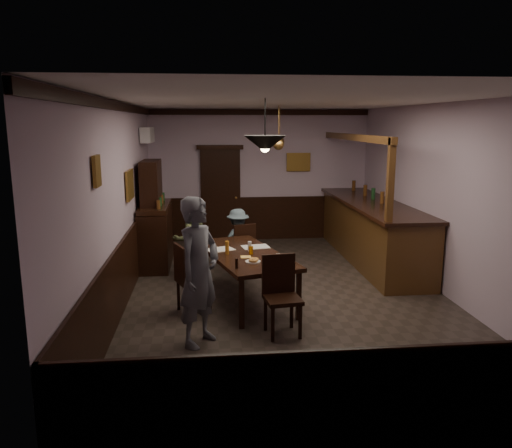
{
  "coord_description": "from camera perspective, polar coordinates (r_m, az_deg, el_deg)",
  "views": [
    {
      "loc": [
        -1.23,
        -7.41,
        2.68
      ],
      "look_at": [
        -0.47,
        0.12,
        1.15
      ],
      "focal_mm": 35.0,
      "sensor_mm": 36.0,
      "label": 1
    }
  ],
  "objects": [
    {
      "name": "napkin",
      "position": [
        7.35,
        -1.18,
        -3.78
      ],
      "size": [
        0.19,
        0.19,
        0.0
      ],
      "primitive_type": "cube",
      "rotation": [
        0.0,
        0.0,
        0.28
      ],
      "color": "#DEA951",
      "rests_on": "dining_table"
    },
    {
      "name": "pastry_plate",
      "position": [
        7.09,
        -0.35,
        -4.31
      ],
      "size": [
        0.22,
        0.22,
        0.01
      ],
      "primitive_type": "cylinder",
      "color": "white",
      "rests_on": "dining_table"
    },
    {
      "name": "pendant_brass_far",
      "position": [
        10.43,
        2.71,
        9.33
      ],
      "size": [
        0.2,
        0.2,
        0.81
      ],
      "color": "#BF8C3F",
      "rests_on": "ground"
    },
    {
      "name": "pastry_ring_b",
      "position": [
        7.1,
        -0.21,
        -4.06
      ],
      "size": [
        0.13,
        0.13,
        0.04
      ],
      "primitive_type": "torus",
      "color": "#C68C47",
      "rests_on": "pastry_plate"
    },
    {
      "name": "newspaper_left",
      "position": [
        7.78,
        -4.14,
        -2.92
      ],
      "size": [
        0.51,
        0.44,
        0.01
      ],
      "primitive_type": "cube",
      "rotation": [
        0.0,
        0.0,
        0.42
      ],
      "color": "silver",
      "rests_on": "dining_table"
    },
    {
      "name": "picture_left_large",
      "position": [
        8.36,
        -14.23,
        4.36
      ],
      "size": [
        0.04,
        0.62,
        0.48
      ],
      "color": "olive",
      "rests_on": "ground"
    },
    {
      "name": "door_back",
      "position": [
        11.48,
        -4.07,
        3.26
      ],
      "size": [
        0.9,
        0.06,
        2.1
      ],
      "primitive_type": "cube",
      "color": "black",
      "rests_on": "ground"
    },
    {
      "name": "pendant_iron",
      "position": [
        6.61,
        1.03,
        9.13
      ],
      "size": [
        0.56,
        0.56,
        0.69
      ],
      "color": "black",
      "rests_on": "ground"
    },
    {
      "name": "picture_back",
      "position": [
        11.6,
        4.87,
        7.06
      ],
      "size": [
        0.55,
        0.04,
        0.42
      ],
      "color": "olive",
      "rests_on": "ground"
    },
    {
      "name": "beer_glass",
      "position": [
        7.5,
        -3.32,
        -2.71
      ],
      "size": [
        0.06,
        0.06,
        0.2
      ],
      "primitive_type": "cylinder",
      "color": "#BF721E",
      "rests_on": "dining_table"
    },
    {
      "name": "chair_far_left",
      "position": [
        8.71,
        -7.04,
        -3.2
      ],
      "size": [
        0.49,
        0.49,
        0.9
      ],
      "rotation": [
        0.0,
        0.0,
        3.47
      ],
      "color": "black",
      "rests_on": "ground"
    },
    {
      "name": "coffee_cup",
      "position": [
        7.2,
        2.58,
        -3.71
      ],
      "size": [
        0.1,
        0.1,
        0.07
      ],
      "primitive_type": "imported",
      "rotation": [
        0.0,
        0.0,
        0.28
      ],
      "color": "white",
      "rests_on": "saucer"
    },
    {
      "name": "ac_unit",
      "position": [
        10.37,
        -12.31,
        9.92
      ],
      "size": [
        0.2,
        0.85,
        0.3
      ],
      "color": "white",
      "rests_on": "ground"
    },
    {
      "name": "person_seated_left",
      "position": [
        8.93,
        -7.54,
        -1.76
      ],
      "size": [
        0.77,
        0.69,
        1.31
      ],
      "primitive_type": "imported",
      "rotation": [
        0.0,
        0.0,
        3.51
      ],
      "color": "#474F2F",
      "rests_on": "ground"
    },
    {
      "name": "newspaper_right",
      "position": [
        7.93,
        -0.06,
        -2.62
      ],
      "size": [
        0.47,
        0.37,
        0.01
      ],
      "primitive_type": "cube",
      "rotation": [
        0.0,
        0.0,
        0.17
      ],
      "color": "silver",
      "rests_on": "dining_table"
    },
    {
      "name": "person_seated_right",
      "position": [
        9.2,
        -2.09,
        -1.79
      ],
      "size": [
        0.85,
        0.68,
        1.15
      ],
      "primitive_type": "imported",
      "rotation": [
        0.0,
        0.0,
        3.54
      ],
      "color": "slate",
      "rests_on": "ground"
    },
    {
      "name": "water_glass",
      "position": [
        7.67,
        -0.73,
        -2.56
      ],
      "size": [
        0.06,
        0.06,
        0.15
      ],
      "primitive_type": "cylinder",
      "color": "silver",
      "rests_on": "dining_table"
    },
    {
      "name": "picture_left_small",
      "position": [
        5.96,
        -17.74,
        5.79
      ],
      "size": [
        0.04,
        0.28,
        0.36
      ],
      "color": "olive",
      "rests_on": "ground"
    },
    {
      "name": "bar_counter",
      "position": [
        10.15,
        12.88,
        -0.53
      ],
      "size": [
        1.03,
        4.42,
        2.48
      ],
      "color": "#432911",
      "rests_on": "ground"
    },
    {
      "name": "chair_far_right",
      "position": [
        8.96,
        -1.5,
        -2.57
      ],
      "size": [
        0.5,
        0.5,
        0.93
      ],
      "rotation": [
        0.0,
        0.0,
        3.41
      ],
      "color": "black",
      "rests_on": "ground"
    },
    {
      "name": "room",
      "position": [
        7.6,
        3.62,
        2.48
      ],
      "size": [
        5.01,
        8.01,
        3.01
      ],
      "color": "#2D2621",
      "rests_on": "ground"
    },
    {
      "name": "sideboard",
      "position": [
        9.66,
        -11.48,
        0.01
      ],
      "size": [
        0.54,
        1.52,
        2.0
      ],
      "color": "black",
      "rests_on": "ground"
    },
    {
      "name": "saucer",
      "position": [
        7.24,
        2.37,
        -3.99
      ],
      "size": [
        0.15,
        0.15,
        0.01
      ],
      "primitive_type": "cylinder",
      "color": "white",
      "rests_on": "dining_table"
    },
    {
      "name": "pepper_mill",
      "position": [
        6.77,
        -2.23,
        -4.53
      ],
      "size": [
        0.04,
        0.04,
        0.14
      ],
      "primitive_type": "cylinder",
      "color": "black",
      "rests_on": "dining_table"
    },
    {
      "name": "dining_table",
      "position": [
        7.61,
        -1.35,
        -3.76
      ],
      "size": [
        1.57,
        2.39,
        0.75
      ],
      "rotation": [
        0.0,
        0.0,
        0.28
      ],
      "color": "black",
      "rests_on": "ground"
    },
    {
      "name": "soda_can",
      "position": [
        7.49,
        -0.58,
        -3.02
      ],
      "size": [
        0.07,
        0.07,
        0.12
      ],
      "primitive_type": "cylinder",
      "color": "orange",
      "rests_on": "dining_table"
    },
    {
      "name": "chair_near",
      "position": [
        6.49,
        2.86,
        -7.65
      ],
      "size": [
        0.5,
        0.5,
        1.02
      ],
      "rotation": [
        0.0,
        0.0,
        0.14
      ],
      "color": "black",
      "rests_on": "ground"
    },
    {
      "name": "pastry_ring_a",
      "position": [
        7.04,
        -0.33,
        -4.18
      ],
      "size": [
        0.13,
        0.13,
        0.04
      ],
      "primitive_type": "torus",
      "color": "#C68C47",
      "rests_on": "pastry_plate"
    },
    {
      "name": "person_standing",
      "position": [
        6.09,
        -6.54,
        -5.45
      ],
      "size": [
        0.75,
        0.8,
        1.84
      ],
      "primitive_type": "imported",
      "rotation": [
        0.0,
        0.0,
        0.95
      ],
      "color": "slate",
      "rests_on": "ground"
    },
    {
      "name": "chair_side",
      "position": [
        7.2,
        -7.77,
        -5.88
      ],
      "size": [
        0.56,
        0.56,
        1.01
      ],
      "rotation": [
        0.0,
        0.0,
        1.94
      ],
      "color": "black",
      "rests_on": "ground"
    },
    {
      "name": "pendant_brass_mid",
      "position": [
        9.2,
        2.59,
        9.05
      ],
      "size": [
        0.2,
        0.2,
        0.81
      ],
      "color": "#BF8C3F",
      "rests_on": "ground"
    }
  ]
}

